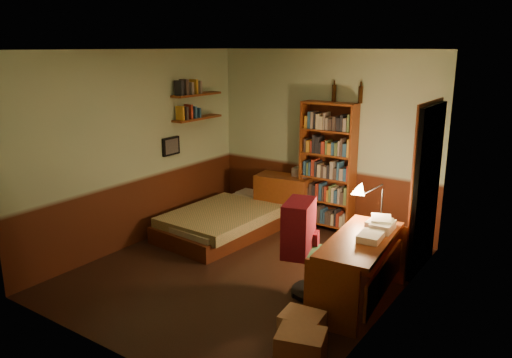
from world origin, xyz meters
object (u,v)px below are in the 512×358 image
Objects in this scene: desk at (359,271)px; cardboard_box_b at (302,327)px; desk_lamp at (383,193)px; cardboard_box_a at (301,348)px; mini_stereo at (302,172)px; dresser at (284,199)px; bed at (229,211)px; office_chair at (316,256)px; bookshelf at (327,168)px.

desk is 0.98m from cardboard_box_b.
desk_lamp reaches higher than cardboard_box_a.
cardboard_box_a is (1.76, -3.10, -0.65)m from mini_stereo.
desk_lamp is at bearing -35.29° from dresser.
desk_lamp reaches higher than desk.
office_chair reaches higher than bed.
desk is 0.96m from desk_lamp.
bookshelf is at bearing 42.91° from bed.
office_chair is 0.96m from cardboard_box_b.
bookshelf is 4.68× the size of cardboard_box_a.
bookshelf reaches higher than desk.
mini_stereo is 2.05m from desk_lamp.
office_chair is at bearing -110.36° from desk_lamp.
dresser reaches higher than bed.
mini_stereo reaches higher than bed.
desk reaches higher than bed.
cardboard_box_b is (-0.15, -0.94, -0.23)m from desk.
bed is 2.92m from cardboard_box_b.
mini_stereo is 0.40× the size of desk_lamp.
bed is 8.49× the size of mini_stereo.
cardboard_box_b is (-0.17, 0.33, -0.02)m from cardboard_box_a.
cardboard_box_b is (1.14, -2.73, -0.81)m from bookshelf.
bookshelf is at bearing 97.77° from office_chair.
bookshelf is at bearing 145.92° from desk_lamp.
desk_lamp reaches higher than bed.
desk_lamp reaches higher than office_chair.
bed is 2.50× the size of dresser.
desk is at bearing -46.63° from mini_stereo.
mini_stereo is at bearing 20.55° from dresser.
dresser is (0.44, 0.79, 0.06)m from bed.
cardboard_box_b is (-0.10, -1.63, -0.91)m from desk_lamp.
mini_stereo is at bearing 119.53° from cardboard_box_a.
dresser is 0.44× the size of bookshelf.
desk is 3.65× the size of cardboard_box_b.
cardboard_box_a is (2.43, -2.18, -0.16)m from bed.
office_chair is (-0.41, -0.77, -0.60)m from desk_lamp.
bed is 5.55× the size of cardboard_box_b.
cardboard_box_b is at bearing -85.79° from office_chair.
mini_stereo is at bearing 58.48° from bed.
dresser is at bearing 65.90° from bed.
cardboard_box_b is at bearing -60.34° from mini_stereo.
desk_lamp is at bearing 92.22° from cardboard_box_a.
bed is at bearing -126.07° from dresser.
dresser is 2.27m from desk_lamp.
bookshelf is at bearing 113.22° from cardboard_box_a.
bookshelf is at bearing -5.23° from mini_stereo.
desk is 3.40× the size of cardboard_box_a.
cardboard_box_a is at bearing -83.58° from office_chair.
desk_lamp is (1.24, -1.11, 0.10)m from bookshelf.
desk_lamp is 1.06m from office_chair.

